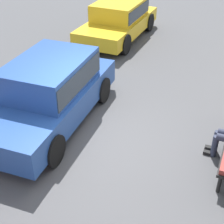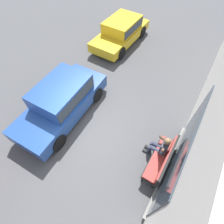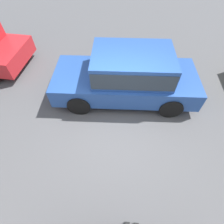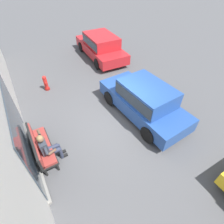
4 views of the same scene
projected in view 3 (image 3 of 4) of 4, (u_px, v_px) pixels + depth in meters
The scene contains 2 objects.
ground_plane at pixel (117, 131), 4.91m from camera, with size 60.00×60.00×0.00m, color #4C4C4F.
parked_car_mid at pixel (128, 74), 5.13m from camera, with size 4.34×1.98×1.55m.
Camera 3 is at (-0.09, 2.60, 4.20)m, focal length 28.00 mm.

